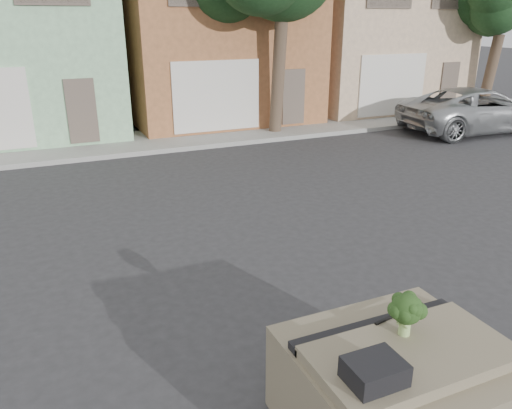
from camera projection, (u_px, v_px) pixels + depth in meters
ground_plane at (267, 294)px, 7.69m from camera, size 120.00×120.00×0.00m
sidewalk at (134, 143)px, 16.66m from camera, size 40.00×3.00×0.15m
townhouse_mint at (2, 25)px, 17.46m from camera, size 7.20×8.20×7.55m
townhouse_tan at (206, 24)px, 20.30m from camera, size 7.20×8.20×7.55m
townhouse_beige at (360, 23)px, 23.14m from camera, size 7.20×8.20×7.55m
silver_pickup at (474, 132)px, 18.64m from camera, size 6.01×3.12×1.62m
tree_near at (280, 10)px, 16.48m from camera, size 4.40×4.00×8.50m
tree_far at (495, 43)px, 20.71m from camera, size 3.20×3.00×6.00m
car_dashboard at (396, 389)px, 4.93m from camera, size 2.00×1.80×1.12m
instrument_hump at (375, 371)px, 4.17m from camera, size 0.48×0.38×0.20m
wiper_arm at (399, 313)px, 5.16m from camera, size 0.69×0.15×0.02m
broccoli at (406, 314)px, 4.76m from camera, size 0.50×0.50×0.45m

